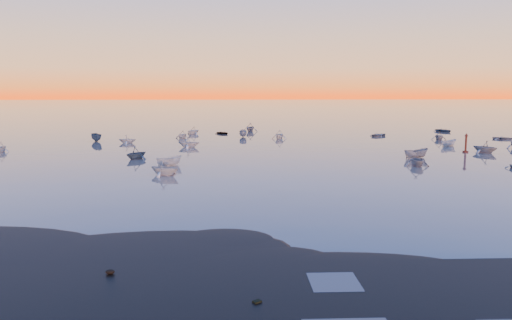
{
  "coord_description": "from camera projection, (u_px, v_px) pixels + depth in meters",
  "views": [
    {
      "loc": [
        -0.19,
        -29.18,
        9.46
      ],
      "look_at": [
        2.23,
        28.0,
        1.23
      ],
      "focal_mm": 35.0,
      "sensor_mm": 36.0,
      "label": 1
    }
  ],
  "objects": [
    {
      "name": "ground",
      "position": [
        236.0,
        125.0,
        129.11
      ],
      "size": [
        600.0,
        600.0,
        0.0
      ],
      "primitive_type": "plane",
      "color": "#695F57",
      "rests_on": "ground"
    },
    {
      "name": "moored_fleet",
      "position": [
        236.0,
        146.0,
        82.63
      ],
      "size": [
        124.0,
        58.0,
        1.2
      ],
      "primitive_type": null,
      "color": "silver",
      "rests_on": "ground"
    },
    {
      "name": "boat_near_center",
      "position": [
        416.0,
        158.0,
        68.38
      ],
      "size": [
        2.63,
        4.08,
        1.31
      ],
      "primitive_type": "imported",
      "rotation": [
        0.0,
        0.0,
        1.87
      ],
      "color": "slate",
      "rests_on": "ground"
    },
    {
      "name": "boat_near_right",
      "position": [
        485.0,
        153.0,
        74.04
      ],
      "size": [
        4.2,
        3.64,
        1.36
      ],
      "primitive_type": "imported",
      "rotation": [
        0.0,
        0.0,
        3.74
      ],
      "color": "slate",
      "rests_on": "ground"
    },
    {
      "name": "channel_marker",
      "position": [
        466.0,
        144.0,
        74.32
      ],
      "size": [
        0.84,
        0.84,
        2.97
      ],
      "color": "#43160E",
      "rests_on": "ground"
    },
    {
      "name": "mud_lobes",
      "position": [
        239.0,
        251.0,
        29.22
      ],
      "size": [
        140.0,
        6.0,
        0.07
      ],
      "primitive_type": null,
      "color": "black",
      "rests_on": "ground"
    }
  ]
}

